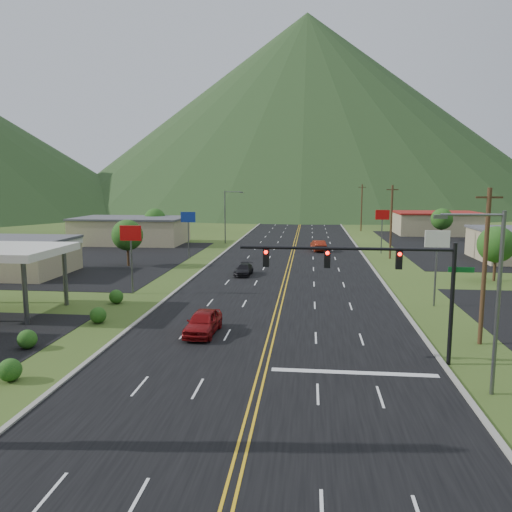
# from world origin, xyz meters

# --- Properties ---
(ground) EXTENTS (500.00, 500.00, 0.00)m
(ground) POSITION_xyz_m (0.00, 0.00, 0.00)
(ground) COLOR #283D16
(ground) RESTS_ON ground
(road) EXTENTS (20.00, 460.00, 0.04)m
(road) POSITION_xyz_m (0.00, 0.00, 0.00)
(road) COLOR black
(road) RESTS_ON ground
(traffic_signal) EXTENTS (13.10, 0.43, 7.00)m
(traffic_signal) POSITION_xyz_m (6.48, 14.00, 5.33)
(traffic_signal) COLOR black
(traffic_signal) RESTS_ON ground
(streetlight_east) EXTENTS (3.28, 0.25, 9.00)m
(streetlight_east) POSITION_xyz_m (11.18, 10.00, 5.18)
(streetlight_east) COLOR #59595E
(streetlight_east) RESTS_ON ground
(streetlight_west) EXTENTS (3.28, 0.25, 9.00)m
(streetlight_west) POSITION_xyz_m (-11.68, 70.00, 5.18)
(streetlight_west) COLOR #59595E
(streetlight_west) RESTS_ON ground
(building_west_mid) EXTENTS (14.40, 10.40, 4.10)m
(building_west_mid) POSITION_xyz_m (-32.00, 38.00, 2.27)
(building_west_mid) COLOR tan
(building_west_mid) RESTS_ON ground
(building_west_far) EXTENTS (18.40, 11.40, 4.50)m
(building_west_far) POSITION_xyz_m (-28.00, 68.00, 2.26)
(building_west_far) COLOR tan
(building_west_far) RESTS_ON ground
(building_east_far) EXTENTS (16.40, 12.40, 4.50)m
(building_east_far) POSITION_xyz_m (28.00, 90.00, 2.26)
(building_east_far) COLOR tan
(building_east_far) RESTS_ON ground
(pole_sign_west_a) EXTENTS (2.00, 0.18, 6.40)m
(pole_sign_west_a) POSITION_xyz_m (-14.00, 30.00, 5.05)
(pole_sign_west_a) COLOR #59595E
(pole_sign_west_a) RESTS_ON ground
(pole_sign_west_b) EXTENTS (2.00, 0.18, 6.40)m
(pole_sign_west_b) POSITION_xyz_m (-14.00, 52.00, 5.05)
(pole_sign_west_b) COLOR #59595E
(pole_sign_west_b) RESTS_ON ground
(pole_sign_east_a) EXTENTS (2.00, 0.18, 6.40)m
(pole_sign_east_a) POSITION_xyz_m (13.00, 28.00, 5.05)
(pole_sign_east_a) COLOR #59595E
(pole_sign_east_a) RESTS_ON ground
(pole_sign_east_b) EXTENTS (2.00, 0.18, 6.40)m
(pole_sign_east_b) POSITION_xyz_m (13.00, 60.00, 5.05)
(pole_sign_east_b) COLOR #59595E
(pole_sign_east_b) RESTS_ON ground
(tree_west_a) EXTENTS (3.84, 3.84, 5.82)m
(tree_west_a) POSITION_xyz_m (-20.00, 45.00, 3.89)
(tree_west_a) COLOR #382314
(tree_west_a) RESTS_ON ground
(tree_west_b) EXTENTS (3.84, 3.84, 5.82)m
(tree_west_b) POSITION_xyz_m (-25.00, 72.00, 3.89)
(tree_west_b) COLOR #382314
(tree_west_b) RESTS_ON ground
(tree_east_a) EXTENTS (3.84, 3.84, 5.82)m
(tree_east_a) POSITION_xyz_m (22.00, 40.00, 3.89)
(tree_east_a) COLOR #382314
(tree_east_a) RESTS_ON ground
(tree_east_b) EXTENTS (3.84, 3.84, 5.82)m
(tree_east_b) POSITION_xyz_m (26.00, 78.00, 3.89)
(tree_east_b) COLOR #382314
(tree_east_b) RESTS_ON ground
(utility_pole_a) EXTENTS (1.60, 0.28, 10.00)m
(utility_pole_a) POSITION_xyz_m (13.50, 18.00, 5.13)
(utility_pole_a) COLOR #382314
(utility_pole_a) RESTS_ON ground
(utility_pole_b) EXTENTS (1.60, 0.28, 10.00)m
(utility_pole_b) POSITION_xyz_m (13.50, 55.00, 5.13)
(utility_pole_b) COLOR #382314
(utility_pole_b) RESTS_ON ground
(utility_pole_c) EXTENTS (1.60, 0.28, 10.00)m
(utility_pole_c) POSITION_xyz_m (13.50, 95.00, 5.13)
(utility_pole_c) COLOR #382314
(utility_pole_c) RESTS_ON ground
(utility_pole_d) EXTENTS (1.60, 0.28, 10.00)m
(utility_pole_d) POSITION_xyz_m (13.50, 135.00, 5.13)
(utility_pole_d) COLOR #382314
(utility_pole_d) RESTS_ON ground
(mountain_n) EXTENTS (220.00, 220.00, 85.00)m
(mountain_n) POSITION_xyz_m (0.00, 220.00, 42.50)
(mountain_n) COLOR #1E3E1C
(mountain_n) RESTS_ON ground
(car_red_near) EXTENTS (2.15, 4.89, 1.64)m
(car_red_near) POSITION_xyz_m (-4.67, 18.08, 0.82)
(car_red_near) COLOR maroon
(car_red_near) RESTS_ON ground
(car_dark_mid) EXTENTS (1.92, 4.27, 1.22)m
(car_dark_mid) POSITION_xyz_m (-4.81, 40.24, 0.61)
(car_dark_mid) COLOR black
(car_dark_mid) RESTS_ON ground
(car_red_far) EXTENTS (2.46, 5.19, 1.64)m
(car_red_far) POSITION_xyz_m (3.82, 61.47, 0.82)
(car_red_far) COLOR maroon
(car_red_far) RESTS_ON ground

